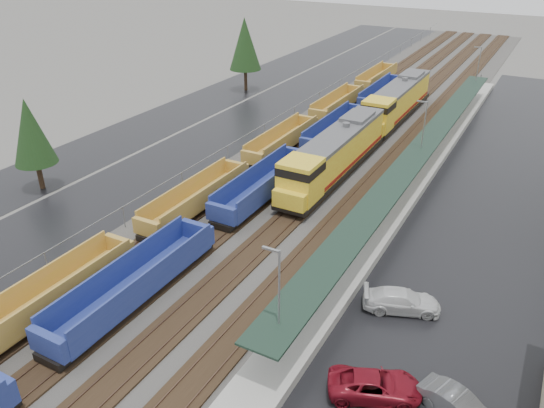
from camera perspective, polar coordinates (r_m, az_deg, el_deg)
The scene contains 16 objects.
ballast_strip at distance 67.32m, azimuth 9.71°, elevation 7.55°, with size 20.00×160.00×0.08m, color #302D2B.
trackbed at distance 67.28m, azimuth 9.72°, elevation 7.64°, with size 14.60×160.00×0.22m.
west_parking_lot at distance 73.23m, azimuth -1.51°, elevation 9.54°, with size 10.00×160.00×0.02m, color black.
west_road at distance 78.52m, azimuth -7.94°, elevation 10.53°, with size 9.00×160.00×0.02m, color black.
east_commuter_lot at distance 55.01m, azimuth 24.85°, elevation 0.59°, with size 16.00×100.00×0.02m, color black.
station_platform at distance 55.74m, azimuth 15.42°, elevation 3.41°, with size 3.00×80.00×8.00m.
chainlink_fence at distance 68.93m, azimuth 1.84°, elevation 9.78°, with size 0.08×160.04×2.02m.
tree_west_near at distance 54.45m, azimuth -24.55°, elevation 7.09°, with size 3.96×3.96×9.00m.
tree_west_far at distance 83.80m, azimuth -2.94°, elevation 16.83°, with size 4.84×4.84×11.00m.
locomotive_lead at distance 53.25m, azimuth 6.68°, elevation 5.29°, with size 3.29×21.69×4.91m.
locomotive_trail at distance 72.15m, azimuth 13.25°, elevation 10.70°, with size 3.29×21.69×4.91m.
well_string_yellow at distance 47.73m, azimuth -8.07°, elevation 0.57°, with size 2.59×112.45×2.30m.
well_string_blue at distance 42.93m, azimuth -6.68°, elevation -2.46°, with size 2.85×103.52×2.53m.
parked_car_east_b at distance 30.61m, azimuth 10.99°, elevation -18.63°, with size 5.05×2.33×1.40m, color maroon.
parked_car_east_c at distance 36.52m, azimuth 13.78°, elevation -10.08°, with size 5.06×2.06×1.47m, color silver.
parked_car_east_e at distance 30.70m, azimuth 19.41°, elevation -19.83°, with size 4.30×1.50×1.42m, color #585A5D.
Camera 1 is at (20.13, -0.19, 22.50)m, focal length 35.00 mm.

